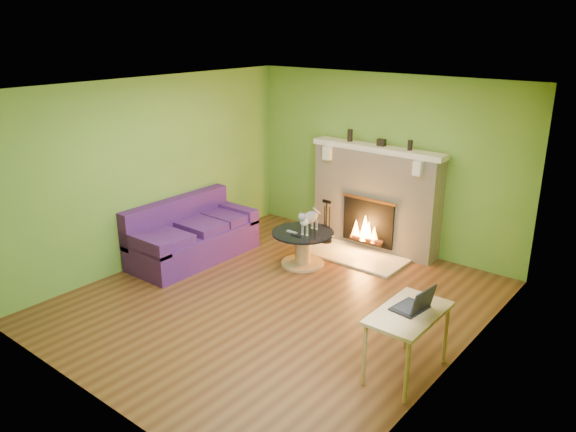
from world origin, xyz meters
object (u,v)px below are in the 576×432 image
object	(u,v)px
desk	(408,319)
cat	(310,220)
sofa	(191,236)
coffee_table	(303,246)

from	to	relation	value
desk	cat	xyz separation A→B (m)	(-2.30, 1.51, 0.07)
sofa	cat	xyz separation A→B (m)	(1.51, 0.86, 0.34)
coffee_table	cat	size ratio (longest dim) A/B	1.55
coffee_table	desk	xyz separation A→B (m)	(2.38, -1.46, 0.31)
coffee_table	cat	xyz separation A→B (m)	(0.08, 0.05, 0.39)
sofa	coffee_table	world-z (taller)	sofa
coffee_table	cat	bearing A→B (deg)	32.01
cat	coffee_table	bearing A→B (deg)	-156.54
desk	cat	size ratio (longest dim) A/B	1.63
cat	sofa	bearing A→B (deg)	-158.82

